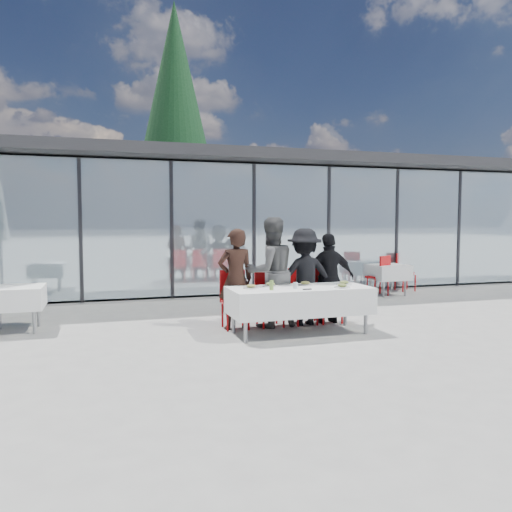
{
  "coord_description": "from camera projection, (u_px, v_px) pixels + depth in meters",
  "views": [
    {
      "loc": [
        -2.44,
        -7.3,
        1.8
      ],
      "look_at": [
        0.21,
        1.2,
        1.18
      ],
      "focal_mm": 35.0,
      "sensor_mm": 36.0,
      "label": 1
    }
  ],
  "objects": [
    {
      "name": "spare_chair_b",
      "position": [
        381.0,
        274.0,
        12.08
      ],
      "size": [
        0.59,
        0.59,
        0.97
      ],
      "color": "#B60C0E",
      "rests_on": "ground"
    },
    {
      "name": "pavilion",
      "position": [
        245.0,
        211.0,
        16.03
      ],
      "size": [
        14.8,
        8.8,
        3.44
      ],
      "color": "gray",
      "rests_on": "ground"
    },
    {
      "name": "spare_table_left",
      "position": [
        16.0,
        298.0,
        8.14
      ],
      "size": [
        0.86,
        0.86,
        0.74
      ],
      "color": "white",
      "rests_on": "ground"
    },
    {
      "name": "conifer_tree",
      "position": [
        175.0,
        116.0,
        19.92
      ],
      "size": [
        4.0,
        4.0,
        10.5
      ],
      "color": "#382316",
      "rests_on": "ground"
    },
    {
      "name": "spare_table_right",
      "position": [
        388.0,
        272.0,
        12.2
      ],
      "size": [
        0.86,
        0.86,
        0.74
      ],
      "color": "white",
      "rests_on": "ground"
    },
    {
      "name": "diner_chair_b",
      "position": [
        269.0,
        294.0,
        8.62
      ],
      "size": [
        0.44,
        0.44,
        0.97
      ],
      "color": "#B60C0E",
      "rests_on": "ground"
    },
    {
      "name": "plate_extra",
      "position": [
        342.0,
        286.0,
        7.9
      ],
      "size": [
        0.25,
        0.25,
        0.07
      ],
      "color": "white",
      "rests_on": "dining_table"
    },
    {
      "name": "diner_a",
      "position": [
        236.0,
        279.0,
        8.31
      ],
      "size": [
        0.64,
        0.64,
        1.68
      ],
      "primitive_type": "imported",
      "rotation": [
        0.0,
        0.0,
        3.19
      ],
      "color": "black",
      "rests_on": "ground"
    },
    {
      "name": "plate_b",
      "position": [
        270.0,
        285.0,
        8.05
      ],
      "size": [
        0.25,
        0.25,
        0.07
      ],
      "color": "white",
      "rests_on": "dining_table"
    },
    {
      "name": "folded_eyeglasses",
      "position": [
        307.0,
        289.0,
        7.68
      ],
      "size": [
        0.14,
        0.03,
        0.01
      ],
      "primitive_type": "cube",
      "color": "black",
      "rests_on": "dining_table"
    },
    {
      "name": "diner_chair_d",
      "position": [
        326.0,
        292.0,
        8.95
      ],
      "size": [
        0.44,
        0.44,
        0.97
      ],
      "color": "#B60C0E",
      "rests_on": "ground"
    },
    {
      "name": "plate_c",
      "position": [
        305.0,
        284.0,
        8.22
      ],
      "size": [
        0.25,
        0.25,
        0.07
      ],
      "color": "white",
      "rests_on": "dining_table"
    },
    {
      "name": "juice_bottle",
      "position": [
        271.0,
        285.0,
        7.63
      ],
      "size": [
        0.06,
        0.06,
        0.15
      ],
      "primitive_type": "cylinder",
      "color": "#7EA846",
      "rests_on": "dining_table"
    },
    {
      "name": "ground",
      "position": [
        266.0,
        337.0,
        7.81
      ],
      "size": [
        90.0,
        90.0,
        0.0
      ],
      "primitive_type": "plane",
      "color": "#9F9D97",
      "rests_on": "ground"
    },
    {
      "name": "diner_chair_a",
      "position": [
        234.0,
        296.0,
        8.44
      ],
      "size": [
        0.44,
        0.44,
        0.97
      ],
      "color": "#B60C0E",
      "rests_on": "ground"
    },
    {
      "name": "lounger",
      "position": [
        341.0,
        285.0,
        12.09
      ],
      "size": [
        1.04,
        1.46,
        0.72
      ],
      "color": "silver",
      "rests_on": "ground"
    },
    {
      "name": "diner_c",
      "position": [
        304.0,
        277.0,
        8.67
      ],
      "size": [
        1.14,
        1.14,
        1.68
      ],
      "primitive_type": "imported",
      "rotation": [
        0.0,
        0.0,
        3.09
      ],
      "color": "black",
      "rests_on": "ground"
    },
    {
      "name": "plate_a",
      "position": [
        251.0,
        287.0,
        7.81
      ],
      "size": [
        0.25,
        0.25,
        0.07
      ],
      "color": "white",
      "rests_on": "dining_table"
    },
    {
      "name": "dining_table",
      "position": [
        299.0,
        300.0,
        7.99
      ],
      "size": [
        2.26,
        0.96,
        0.75
      ],
      "color": "white",
      "rests_on": "ground"
    },
    {
      "name": "spare_chair_a",
      "position": [
        402.0,
        270.0,
        12.93
      ],
      "size": [
        0.62,
        0.62,
        0.97
      ],
      "color": "#B60C0E",
      "rests_on": "ground"
    },
    {
      "name": "drinking_glasses",
      "position": [
        295.0,
        285.0,
        7.8
      ],
      "size": [
        0.07,
        0.07,
        0.1
      ],
      "color": "silver",
      "rests_on": "dining_table"
    },
    {
      "name": "diner_d",
      "position": [
        329.0,
        278.0,
        8.82
      ],
      "size": [
        0.96,
        0.96,
        1.6
      ],
      "primitive_type": "imported",
      "rotation": [
        0.0,
        0.0,
        3.11
      ],
      "color": "black",
      "rests_on": "ground"
    },
    {
      "name": "treeline",
      "position": [
        107.0,
        215.0,
        33.73
      ],
      "size": [
        62.5,
        2.0,
        4.4
      ],
      "color": "#133C13",
      "rests_on": "ground"
    },
    {
      "name": "diner_b",
      "position": [
        271.0,
        272.0,
        8.48
      ],
      "size": [
        1.01,
        1.01,
        1.87
      ],
      "primitive_type": "imported",
      "rotation": [
        0.0,
        0.0,
        3.26
      ],
      "color": "#4D4D4D",
      "rests_on": "ground"
    },
    {
      "name": "plate_d",
      "position": [
        344.0,
        283.0,
        8.28
      ],
      "size": [
        0.25,
        0.25,
        0.07
      ],
      "color": "white",
      "rests_on": "dining_table"
    },
    {
      "name": "diner_chair_c",
      "position": [
        302.0,
        293.0,
        8.8
      ],
      "size": [
        0.44,
        0.44,
        0.97
      ],
      "color": "#B60C0E",
      "rests_on": "ground"
    }
  ]
}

